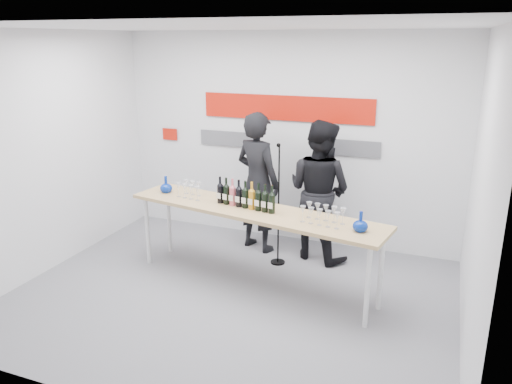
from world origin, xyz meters
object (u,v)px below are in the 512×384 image
at_px(presenter_left, 258,182).
at_px(mic_stand, 278,228).
at_px(presenter_right, 319,191).
at_px(tasting_table, 253,215).

height_order(presenter_left, mic_stand, presenter_left).
distance_m(presenter_left, presenter_right, 0.87).
relative_size(presenter_left, presenter_right, 1.03).
height_order(tasting_table, mic_stand, mic_stand).
distance_m(tasting_table, presenter_right, 1.20).
bearing_deg(mic_stand, tasting_table, -121.07).
relative_size(tasting_table, presenter_right, 1.74).
relative_size(tasting_table, mic_stand, 2.00).
height_order(presenter_left, presenter_right, presenter_left).
relative_size(presenter_right, mic_stand, 1.15).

